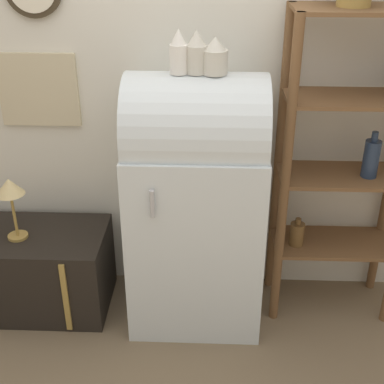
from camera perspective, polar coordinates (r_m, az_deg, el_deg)
The scene contains 9 objects.
ground_plane at distance 3.06m, azimuth 0.20°, elevation -15.26°, with size 12.00×12.00×0.00m, color #7A664C.
wall_back at distance 2.91m, azimuth 0.57°, elevation 13.09°, with size 7.00×0.09×2.70m.
refrigerator at distance 2.84m, azimuth 0.42°, elevation -0.87°, with size 0.71×0.62×1.41m.
suitcase_trunk at distance 3.26m, azimuth -15.97°, elevation -7.94°, with size 0.79×0.50×0.48m.
shelf_unit at distance 2.91m, azimuth 16.06°, elevation 3.76°, with size 0.68×0.36×1.70m.
vase_left at distance 2.55m, azimuth -1.44°, elevation 14.61°, with size 0.09×0.09×0.21m.
vase_center at distance 2.56m, azimuth 0.52°, elevation 14.56°, with size 0.10×0.10×0.20m.
vase_right at distance 2.55m, azimuth 2.48°, elevation 14.21°, with size 0.12×0.12×0.17m.
desk_lamp at distance 2.99m, azimuth -18.84°, elevation 0.05°, with size 0.15×0.15×0.36m.
Camera 1 is at (0.08, -2.24, 2.08)m, focal length 50.00 mm.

